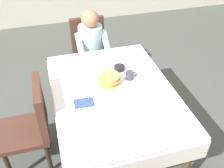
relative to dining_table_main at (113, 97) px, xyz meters
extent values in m
plane|color=#474C47|center=(0.00, 0.00, -0.65)|extent=(14.00, 14.00, 0.00)
cube|color=white|center=(0.00, 0.00, 0.07)|extent=(1.10, 1.50, 0.04)
cube|color=white|center=(0.00, -0.76, -0.04)|extent=(1.10, 0.01, 0.18)
cube|color=white|center=(0.00, 0.76, -0.04)|extent=(1.10, 0.01, 0.18)
cube|color=white|center=(-0.56, 0.00, -0.04)|extent=(0.01, 1.50, 0.18)
cube|color=white|center=(0.56, 0.00, -0.04)|extent=(0.01, 1.50, 0.18)
cylinder|color=brown|center=(0.47, -0.67, -0.30)|extent=(0.07, 0.07, 0.70)
cylinder|color=brown|center=(-0.47, 0.67, -0.30)|extent=(0.07, 0.07, 0.70)
cylinder|color=brown|center=(0.47, 0.67, -0.30)|extent=(0.07, 0.07, 0.70)
cube|color=#4C2D23|center=(0.01, 1.07, -0.23)|extent=(0.44, 0.44, 0.05)
cube|color=#4C2D23|center=(0.01, 1.27, 0.04)|extent=(0.44, 0.06, 0.48)
cylinder|color=#2D2319|center=(0.19, 0.89, -0.45)|extent=(0.04, 0.04, 0.40)
cylinder|color=#2D2319|center=(-0.17, 0.89, -0.45)|extent=(0.04, 0.04, 0.40)
cylinder|color=#2D2319|center=(0.19, 1.25, -0.45)|extent=(0.04, 0.04, 0.40)
cylinder|color=#2D2319|center=(-0.17, 1.25, -0.45)|extent=(0.04, 0.04, 0.40)
cylinder|color=silver|center=(0.01, 1.05, 0.03)|extent=(0.30, 0.30, 0.46)
sphere|color=#A37556|center=(0.01, 1.03, 0.36)|extent=(0.21, 0.21, 0.21)
cylinder|color=silver|center=(0.17, 0.91, 0.10)|extent=(0.08, 0.29, 0.23)
cylinder|color=silver|center=(-0.15, 0.91, 0.10)|extent=(0.08, 0.29, 0.23)
cylinder|color=#383D51|center=(0.09, 0.87, -0.43)|extent=(0.10, 0.10, 0.45)
cylinder|color=#383D51|center=(-0.07, 0.87, -0.43)|extent=(0.10, 0.10, 0.45)
cube|color=#4C2D23|center=(-0.87, 0.00, -0.23)|extent=(0.44, 0.44, 0.05)
cube|color=#4C2D23|center=(-0.67, 0.00, 0.04)|extent=(0.06, 0.44, 0.48)
cylinder|color=#2D2319|center=(-1.05, -0.18, -0.45)|extent=(0.04, 0.04, 0.40)
cylinder|color=#2D2319|center=(-1.05, 0.18, -0.45)|extent=(0.04, 0.04, 0.40)
cylinder|color=#2D2319|center=(-0.69, -0.18, -0.45)|extent=(0.04, 0.04, 0.40)
cylinder|color=#2D2319|center=(-0.69, 0.18, -0.45)|extent=(0.04, 0.04, 0.40)
cylinder|color=white|center=(-0.01, 0.10, 0.10)|extent=(0.28, 0.28, 0.02)
cylinder|color=tan|center=(-0.02, 0.10, 0.11)|extent=(0.20, 0.20, 0.02)
cylinder|color=tan|center=(-0.02, 0.10, 0.13)|extent=(0.18, 0.18, 0.01)
cylinder|color=tan|center=(-0.01, 0.10, 0.15)|extent=(0.19, 0.19, 0.02)
cylinder|color=tan|center=(-0.02, 0.11, 0.16)|extent=(0.20, 0.20, 0.02)
cylinder|color=tan|center=(-0.01, 0.11, 0.18)|extent=(0.19, 0.19, 0.02)
cube|color=#F4E072|center=(-0.01, 0.10, 0.19)|extent=(0.03, 0.03, 0.01)
cylinder|color=#333D4C|center=(0.20, 0.12, 0.13)|extent=(0.08, 0.08, 0.08)
torus|color=#333D4C|center=(0.25, 0.12, 0.14)|extent=(0.05, 0.01, 0.05)
cylinder|color=black|center=(0.15, 0.30, 0.11)|extent=(0.11, 0.11, 0.04)
cube|color=silver|center=(-0.20, 0.08, 0.09)|extent=(0.03, 0.18, 0.00)
cube|color=silver|center=(0.18, 0.08, 0.09)|extent=(0.03, 0.20, 0.00)
cube|color=silver|center=(0.03, -0.24, 0.09)|extent=(0.15, 0.05, 0.00)
cube|color=#334C7F|center=(-0.30, -0.10, 0.09)|extent=(0.18, 0.13, 0.01)
camera|label=1|loc=(-0.51, -1.74, 1.57)|focal=40.43mm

